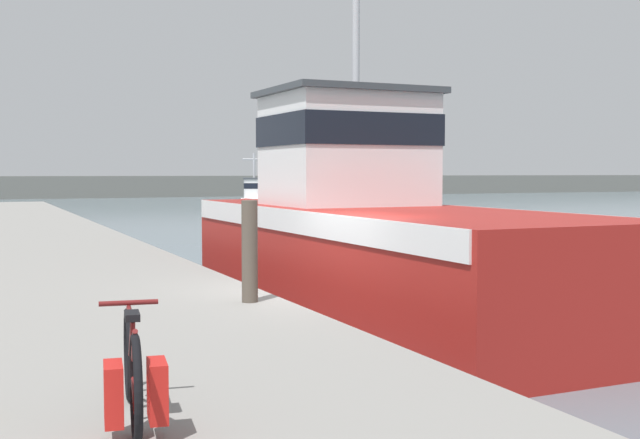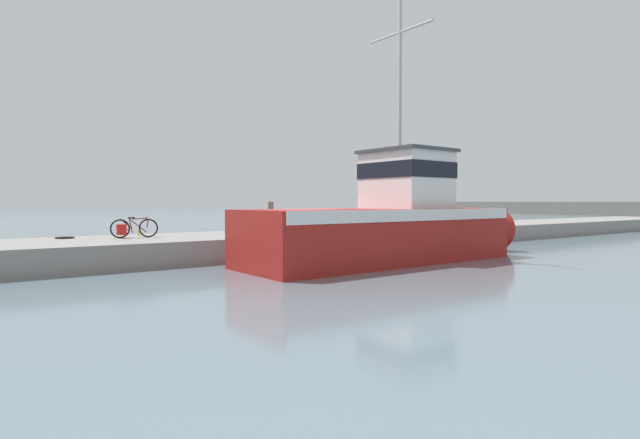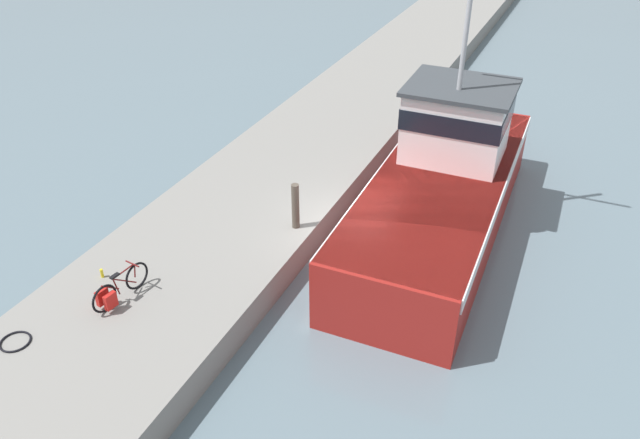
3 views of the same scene
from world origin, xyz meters
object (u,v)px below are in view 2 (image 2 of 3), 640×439
bicycle_touring (130,228)px  mooring_post (271,219)px  fishing_boat_main (392,222)px  water_bottle_by_bike (139,233)px

bicycle_touring → mooring_post: size_ratio=1.26×
fishing_boat_main → bicycle_touring: bearing=-127.1°
bicycle_touring → water_bottle_by_bike: size_ratio=7.18×
fishing_boat_main → water_bottle_by_bike: fishing_boat_main is taller
fishing_boat_main → water_bottle_by_bike: 10.12m
bicycle_touring → water_bottle_by_bike: bearing=157.1°
fishing_boat_main → water_bottle_by_bike: bearing=-133.8°
fishing_boat_main → mooring_post: size_ratio=9.36×
bicycle_touring → mooring_post: mooring_post is taller
fishing_boat_main → bicycle_touring: fishing_boat_main is taller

